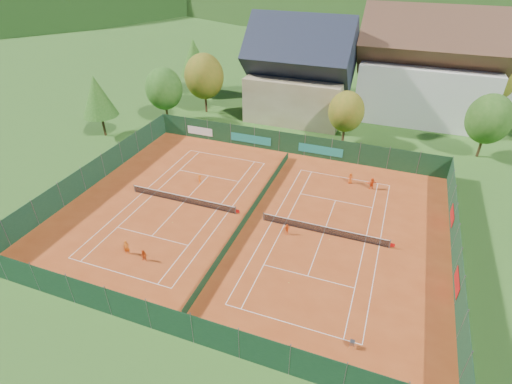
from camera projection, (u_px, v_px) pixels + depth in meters
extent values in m
plane|color=#2B591B|center=(249.00, 217.00, 42.57)|extent=(600.00, 600.00, 0.00)
cube|color=#A53F18|center=(249.00, 217.00, 42.55)|extent=(40.00, 32.00, 0.01)
cube|color=white|center=(226.00, 157.00, 54.29)|extent=(10.97, 0.06, 0.00)
cube|color=white|center=(118.00, 272.00, 35.52)|extent=(10.97, 0.06, 0.00)
cube|color=white|center=(142.00, 193.00, 46.52)|extent=(0.06, 23.77, 0.00)
cube|color=white|center=(228.00, 212.00, 43.29)|extent=(0.06, 23.77, 0.00)
cube|color=white|center=(152.00, 196.00, 46.12)|extent=(0.06, 23.77, 0.00)
cube|color=white|center=(216.00, 210.00, 43.69)|extent=(0.06, 23.77, 0.00)
cube|color=white|center=(208.00, 176.00, 49.96)|extent=(8.23, 0.06, 0.00)
cube|color=white|center=(152.00, 236.00, 39.85)|extent=(8.23, 0.06, 0.00)
cube|color=white|center=(183.00, 202.00, 44.91)|extent=(0.06, 12.80, 0.00)
cube|color=white|center=(344.00, 178.00, 49.58)|extent=(10.97, 0.06, 0.00)
cube|color=white|center=(290.00, 324.00, 30.81)|extent=(10.97, 0.06, 0.00)
cube|color=white|center=(272.00, 222.00, 41.81)|extent=(0.06, 23.77, 0.00)
cube|color=white|center=(379.00, 246.00, 38.58)|extent=(0.06, 23.77, 0.00)
cube|color=white|center=(284.00, 225.00, 41.41)|extent=(0.06, 23.77, 0.00)
cube|color=white|center=(365.00, 243.00, 38.98)|extent=(0.06, 23.77, 0.00)
cube|color=white|center=(335.00, 200.00, 45.25)|extent=(8.23, 0.06, 0.00)
cube|color=white|center=(308.00, 276.00, 35.14)|extent=(8.23, 0.06, 0.00)
cube|color=white|center=(323.00, 233.00, 40.20)|extent=(0.06, 12.80, 0.00)
cylinder|color=#59595B|center=(135.00, 188.00, 46.52)|extent=(0.10, 0.10, 1.02)
cylinder|color=#59595B|center=(236.00, 210.00, 42.75)|extent=(0.10, 0.10, 1.02)
cube|color=black|center=(183.00, 199.00, 44.67)|extent=(12.80, 0.02, 0.86)
cube|color=white|center=(183.00, 196.00, 44.43)|extent=(12.80, 0.04, 0.06)
cube|color=red|center=(238.00, 211.00, 42.71)|extent=(0.40, 0.04, 0.40)
cylinder|color=#59595B|center=(264.00, 216.00, 41.81)|extent=(0.10, 0.10, 1.02)
cylinder|color=#59595B|center=(390.00, 244.00, 38.04)|extent=(0.10, 0.10, 1.02)
cube|color=black|center=(324.00, 230.00, 39.95)|extent=(12.80, 0.02, 0.86)
cube|color=white|center=(324.00, 227.00, 39.72)|extent=(12.80, 0.04, 0.06)
cube|color=red|center=(393.00, 245.00, 38.00)|extent=(0.40, 0.04, 0.40)
cube|color=#12331B|center=(249.00, 213.00, 42.29)|extent=(0.03, 28.80, 1.00)
cube|color=#14371D|center=(292.00, 143.00, 54.39)|extent=(40.00, 0.04, 3.00)
cube|color=teal|center=(251.00, 139.00, 56.27)|extent=(6.00, 0.03, 1.20)
cube|color=teal|center=(320.00, 150.00, 53.33)|extent=(6.00, 0.03, 1.20)
cube|color=silver|center=(200.00, 131.00, 58.62)|extent=(4.00, 0.03, 1.20)
cube|color=#12331D|center=(170.00, 322.00, 29.11)|extent=(40.00, 0.04, 3.00)
cube|color=#163D25|center=(94.00, 173.00, 47.64)|extent=(0.04, 32.00, 3.00)
cube|color=#143720|center=(456.00, 250.00, 35.86)|extent=(0.04, 32.00, 3.00)
cube|color=#B21414|center=(457.00, 282.00, 32.88)|extent=(0.03, 3.00, 1.20)
cube|color=#B21414|center=(452.00, 215.00, 40.78)|extent=(0.03, 3.00, 1.20)
cube|color=#C0AF87|center=(299.00, 95.00, 65.26)|extent=(15.00, 12.00, 7.00)
cube|color=#1E2333|center=(301.00, 54.00, 61.76)|extent=(16.20, 12.00, 12.00)
cube|color=silver|center=(424.00, 91.00, 63.86)|extent=(20.00, 11.00, 9.00)
cube|color=brown|center=(434.00, 44.00, 59.96)|extent=(21.60, 11.00, 11.00)
cylinder|color=#422E17|center=(167.00, 113.00, 64.08)|extent=(0.36, 0.36, 2.80)
ellipsoid|color=#2A601B|center=(164.00, 89.00, 61.93)|extent=(5.72, 5.72, 6.58)
cylinder|color=#4B2B1B|center=(206.00, 103.00, 67.55)|extent=(0.36, 0.36, 3.15)
ellipsoid|color=olive|center=(204.00, 76.00, 65.13)|extent=(6.44, 6.44, 7.40)
cylinder|color=#452918|center=(196.00, 84.00, 75.54)|extent=(0.36, 0.36, 3.50)
cone|color=#2D621C|center=(194.00, 57.00, 72.85)|extent=(5.60, 5.60, 6.50)
cylinder|color=#492B1A|center=(343.00, 135.00, 57.51)|extent=(0.36, 0.36, 2.45)
ellipsoid|color=olive|center=(346.00, 111.00, 55.63)|extent=(5.01, 5.01, 5.76)
cylinder|color=#443018|center=(480.00, 147.00, 53.70)|extent=(0.36, 0.36, 2.80)
ellipsoid|color=#2B5819|center=(489.00, 119.00, 51.55)|extent=(5.72, 5.72, 6.58)
cylinder|color=#452B18|center=(104.00, 125.00, 59.43)|extent=(0.36, 0.36, 3.15)
cone|color=#2C611B|center=(97.00, 96.00, 57.01)|extent=(5.04, 5.04, 5.85)
cylinder|color=#4B2F1B|center=(485.00, 107.00, 65.56)|extent=(0.36, 0.36, 3.50)
ellipsoid|color=olive|center=(494.00, 76.00, 62.87)|extent=(7.15, 7.15, 8.22)
ellipsoid|color=black|center=(407.00, 44.00, 299.37)|extent=(440.00, 440.00, 242.00)
ellipsoid|color=black|center=(18.00, 52.00, 252.92)|extent=(340.00, 340.00, 204.00)
cylinder|color=slate|center=(350.00, 345.00, 28.74)|extent=(0.02, 0.02, 0.80)
cylinder|color=slate|center=(354.00, 346.00, 28.65)|extent=(0.02, 0.02, 0.80)
cylinder|color=slate|center=(350.00, 342.00, 28.97)|extent=(0.02, 0.02, 0.80)
cylinder|color=slate|center=(354.00, 343.00, 28.88)|extent=(0.02, 0.02, 0.80)
cube|color=slate|center=(352.00, 343.00, 28.73)|extent=(0.34, 0.34, 0.30)
ellipsoid|color=#CCD833|center=(352.00, 342.00, 28.71)|extent=(0.28, 0.28, 0.16)
sphere|color=#CCD833|center=(172.00, 222.00, 41.74)|extent=(0.07, 0.07, 0.07)
sphere|color=#CCD833|center=(289.00, 283.00, 34.44)|extent=(0.07, 0.07, 0.07)
sphere|color=#CCD833|center=(263.00, 192.00, 46.73)|extent=(0.07, 0.07, 0.07)
sphere|color=#CCD833|center=(249.00, 179.00, 49.27)|extent=(0.07, 0.07, 0.07)
sphere|color=#CCD833|center=(329.00, 240.00, 39.34)|extent=(0.07, 0.07, 0.07)
imported|color=#D35B12|center=(127.00, 248.00, 37.22)|extent=(0.65, 0.54, 1.54)
imported|color=#D34712|center=(144.00, 256.00, 36.47)|extent=(0.64, 0.52, 1.27)
imported|color=orange|center=(200.00, 179.00, 48.06)|extent=(0.90, 0.78, 1.21)
imported|color=#EC5415|center=(287.00, 229.00, 39.82)|extent=(0.74, 0.68, 1.21)
imported|color=#DB5113|center=(350.00, 178.00, 48.14)|extent=(0.80, 0.72, 1.37)
imported|color=#F95516|center=(372.00, 183.00, 47.01)|extent=(1.40, 1.00, 1.45)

